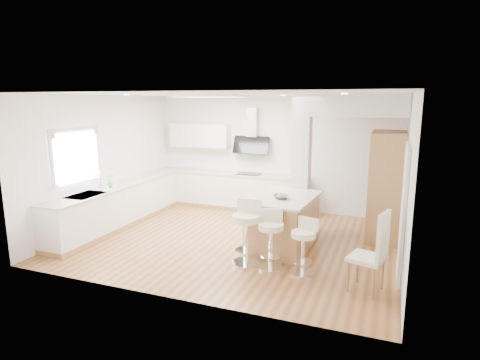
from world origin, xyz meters
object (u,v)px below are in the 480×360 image
at_px(bar_stool_a, 247,229).
at_px(bar_stool_c, 304,243).
at_px(peninsula, 283,222).
at_px(bar_stool_b, 271,236).
at_px(dining_chair, 375,250).

distance_m(bar_stool_a, bar_stool_c, 0.97).
height_order(peninsula, bar_stool_b, peninsula).
xyz_separation_m(bar_stool_a, bar_stool_c, (0.97, -0.05, -0.11)).
xyz_separation_m(peninsula, bar_stool_b, (0.05, -0.99, 0.05)).
xyz_separation_m(bar_stool_a, bar_stool_b, (0.42, -0.02, -0.07)).
bearing_deg(bar_stool_b, bar_stool_a, 162.18).
bearing_deg(bar_stool_a, dining_chair, -10.58).
height_order(bar_stool_b, dining_chair, dining_chair).
distance_m(peninsula, bar_stool_b, 1.00).
bearing_deg(bar_stool_a, bar_stool_c, -4.14).
bearing_deg(bar_stool_c, peninsula, 138.97).
xyz_separation_m(bar_stool_c, dining_chair, (1.06, -0.28, 0.14)).
height_order(bar_stool_a, bar_stool_c, bar_stool_a).
bearing_deg(peninsula, dining_chair, -34.24).
xyz_separation_m(peninsula, dining_chair, (1.65, -1.30, 0.15)).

